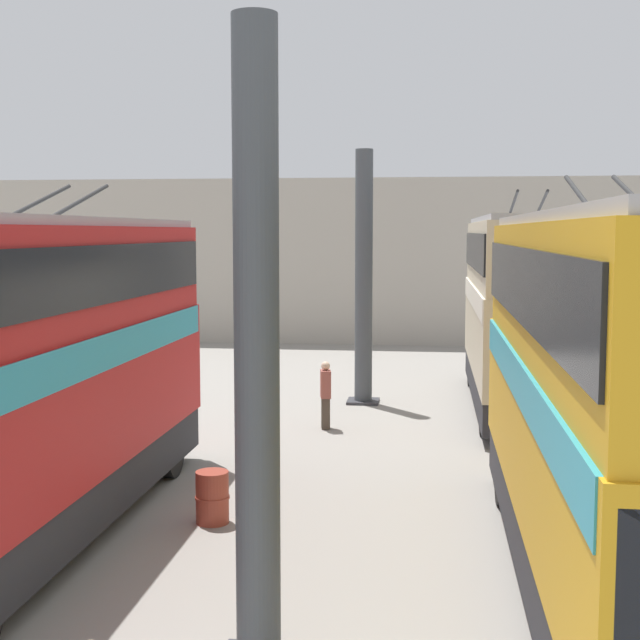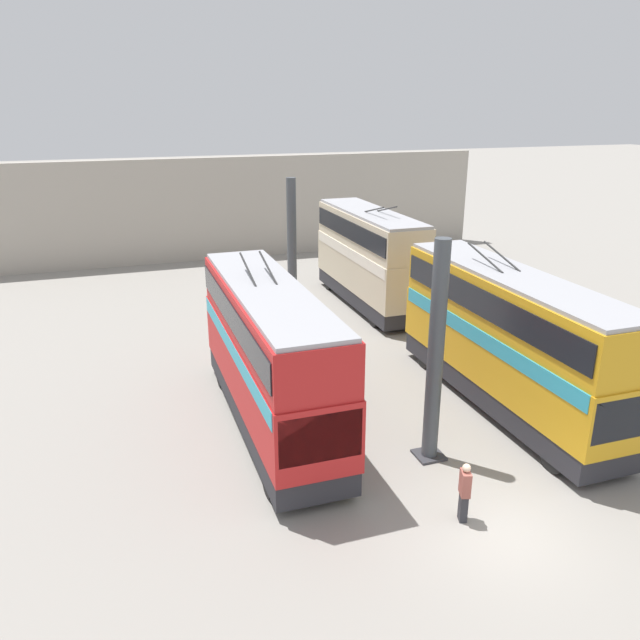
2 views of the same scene
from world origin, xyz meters
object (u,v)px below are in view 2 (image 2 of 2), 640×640
at_px(bus_right_far, 270,349).
at_px(bus_left_near, 510,333).
at_px(bus_left_far, 369,253).
at_px(oil_drum, 330,390).
at_px(person_aisle_midway, 299,316).
at_px(person_aisle_foreground, 465,491).

bearing_deg(bus_right_far, bus_left_near, -98.72).
relative_size(bus_left_far, bus_right_far, 0.92).
bearing_deg(oil_drum, person_aisle_midway, -8.10).
bearing_deg(person_aisle_midway, bus_left_near, 106.44).
xyz_separation_m(bus_right_far, person_aisle_foreground, (-6.68, -3.56, -1.95)).
xyz_separation_m(bus_left_near, oil_drum, (2.44, 5.92, -2.44)).
bearing_deg(bus_left_near, bus_right_far, 81.28).
bearing_deg(oil_drum, bus_left_far, -29.93).
height_order(bus_left_far, oil_drum, bus_left_far).
relative_size(bus_left_far, oil_drum, 11.38).
xyz_separation_m(bus_left_far, bus_right_far, (-11.43, 8.46, -0.08)).
height_order(bus_right_far, person_aisle_foreground, bus_right_far).
relative_size(bus_left_near, bus_left_far, 1.14).
distance_m(bus_left_near, bus_right_far, 8.56).
height_order(bus_left_near, person_aisle_foreground, bus_left_near).
bearing_deg(bus_left_far, person_aisle_midway, 121.98).
xyz_separation_m(bus_left_far, person_aisle_midway, (-3.06, 4.89, -2.07)).
bearing_deg(bus_right_far, person_aisle_foreground, -151.99).
bearing_deg(bus_left_far, bus_left_near, 180.00).
bearing_deg(bus_left_near, oil_drum, 67.58).
xyz_separation_m(bus_left_far, person_aisle_foreground, (-18.11, 4.91, -2.03)).
height_order(person_aisle_foreground, oil_drum, person_aisle_foreground).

